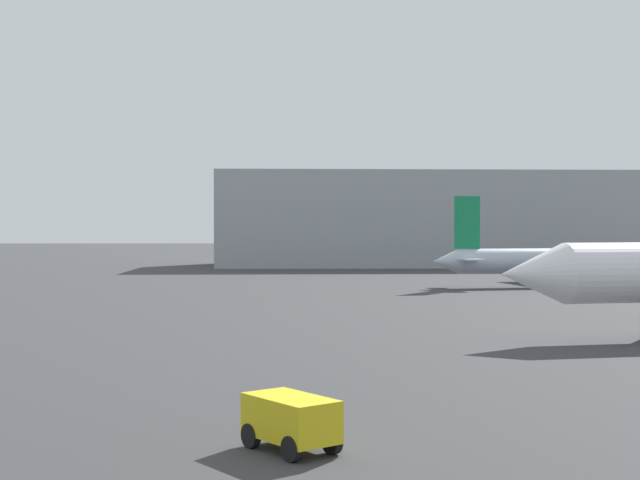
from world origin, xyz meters
name	(u,v)px	position (x,y,z in m)	size (l,w,h in m)	color
airplane_distant	(576,260)	(23.28, 73.68, 2.36)	(27.83, 19.38, 8.09)	#B2BCCC
baggage_cart	(291,419)	(-3.32, 14.13, 0.76)	(2.45, 2.71, 1.30)	gold
terminal_building	(436,220)	(18.55, 119.58, 6.44)	(60.84, 19.33, 12.88)	#999EA3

